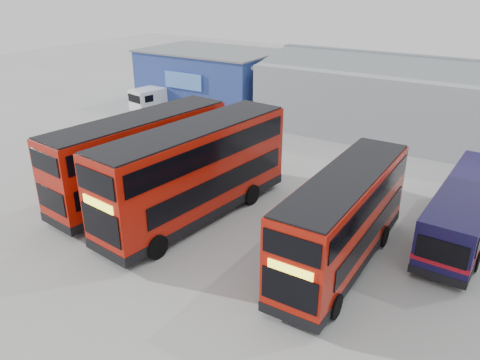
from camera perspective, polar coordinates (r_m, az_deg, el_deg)
ground_plane at (r=24.06m, az=-1.43°, el=-4.54°), size 120.00×120.00×0.00m
office_block at (r=44.84m, az=-3.55°, el=12.34°), size 12.30×8.32×5.12m
maintenance_shed at (r=38.74m, az=26.16°, el=8.20°), size 30.50×12.00×5.89m
double_decker_left at (r=25.87m, az=-11.88°, el=2.60°), size 3.86×11.09×4.60m
double_decker_centre at (r=23.23m, az=-5.44°, el=0.82°), size 3.93×11.58×4.81m
double_decker_right at (r=19.85m, az=12.46°, el=-4.90°), size 2.54×9.83×4.15m
single_decker_blue at (r=24.20m, az=25.77°, el=-3.42°), size 2.63×9.84×2.64m
panel_van at (r=43.81m, az=-10.11°, el=9.89°), size 2.85×5.15×2.13m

